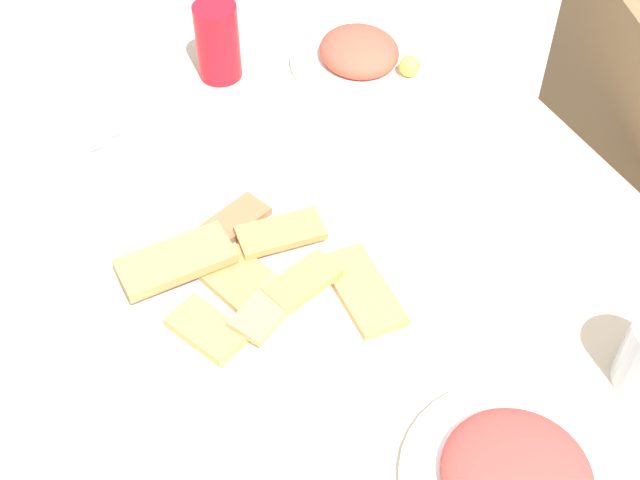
% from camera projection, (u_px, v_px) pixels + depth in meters
% --- Properties ---
extents(dining_table, '(1.17, 0.77, 0.75)m').
position_uv_depth(dining_table, '(350.00, 280.00, 1.17)').
color(dining_table, beige).
rests_on(dining_table, ground_plane).
extents(pide_platter, '(0.34, 0.34, 0.04)m').
position_uv_depth(pide_platter, '(265.00, 280.00, 1.04)').
color(pide_platter, white).
rests_on(pide_platter, dining_table).
extents(salad_plate_greens, '(0.22, 0.22, 0.05)m').
position_uv_depth(salad_plate_greens, '(360.00, 55.00, 1.34)').
color(salad_plate_greens, white).
rests_on(salad_plate_greens, dining_table).
extents(salad_plate_rice, '(0.24, 0.24, 0.04)m').
position_uv_depth(salad_plate_rice, '(516.00, 478.00, 0.86)').
color(salad_plate_rice, white).
rests_on(salad_plate_rice, dining_table).
extents(soda_can, '(0.09, 0.09, 0.12)m').
position_uv_depth(soda_can, '(218.00, 42.00, 1.29)').
color(soda_can, red).
rests_on(soda_can, dining_table).
extents(paper_napkin, '(0.19, 0.19, 0.00)m').
position_uv_depth(paper_napkin, '(83.00, 109.00, 1.27)').
color(paper_napkin, white).
rests_on(paper_napkin, dining_table).
extents(fork, '(0.20, 0.04, 0.00)m').
position_uv_depth(fork, '(70.00, 110.00, 1.27)').
color(fork, silver).
rests_on(fork, paper_napkin).
extents(spoon, '(0.16, 0.03, 0.00)m').
position_uv_depth(spoon, '(94.00, 103.00, 1.28)').
color(spoon, silver).
rests_on(spoon, paper_napkin).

